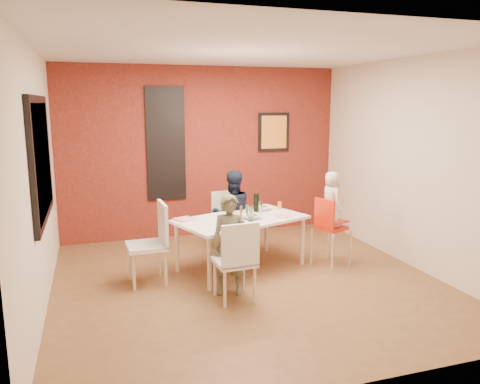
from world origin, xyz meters
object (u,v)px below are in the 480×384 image
object	(u,v)px
chair_far	(227,218)
child_far	(232,213)
dining_table	(241,222)
paper_towel_roll	(231,211)
chair_left	(154,239)
child_near	(230,245)
toddler	(331,199)
chair_near	(237,258)
wine_bottle	(256,204)
high_chair	(329,226)

from	to	relation	value
chair_far	child_far	xyz separation A→B (m)	(0.01, -0.24, 0.12)
dining_table	paper_towel_roll	size ratio (longest dim) A/B	7.65
chair_left	paper_towel_roll	bearing A→B (deg)	89.74
chair_left	child_near	xyz separation A→B (m)	(0.77, -0.61, 0.03)
child_near	dining_table	bearing A→B (deg)	82.04
child_far	toddler	distance (m)	1.40
chair_near	chair_far	bearing A→B (deg)	-105.80
chair_far	wine_bottle	world-z (taller)	wine_bottle
chair_left	child_far	world-z (taller)	child_far
child_near	wine_bottle	world-z (taller)	child_near
chair_left	toddler	size ratio (longest dim) A/B	1.35
chair_left	wine_bottle	xyz separation A→B (m)	(1.38, 0.25, 0.27)
chair_near	paper_towel_roll	xyz separation A→B (m)	(0.20, 0.89, 0.29)
dining_table	chair_near	size ratio (longest dim) A/B	2.03
child_far	chair_near	bearing A→B (deg)	68.56
toddler	paper_towel_roll	size ratio (longest dim) A/B	3.02
chair_far	paper_towel_roll	size ratio (longest dim) A/B	3.63
chair_far	child_far	size ratio (longest dim) A/B	0.71
chair_near	high_chair	distance (m)	1.65
high_chair	child_near	distance (m)	1.56
chair_far	child_far	distance (m)	0.27
chair_far	chair_left	size ratio (longest dim) A/B	0.89
high_chair	paper_towel_roll	world-z (taller)	high_chair
chair_near	wine_bottle	bearing A→B (deg)	-122.04
chair_left	high_chair	bearing A→B (deg)	83.54
toddler	paper_towel_roll	xyz separation A→B (m)	(-1.31, 0.17, -0.11)
toddler	wine_bottle	distance (m)	0.97
chair_near	chair_left	size ratio (longest dim) A/B	0.93
chair_far	child_near	world-z (taller)	child_near
child_near	wine_bottle	distance (m)	1.09
high_chair	child_near	bearing A→B (deg)	86.38
chair_far	chair_left	bearing A→B (deg)	-147.78
wine_bottle	toddler	bearing A→B (deg)	-23.04
chair_near	child_near	xyz separation A→B (m)	(-0.00, 0.24, 0.07)
chair_far	child_far	world-z (taller)	child_far
high_chair	toddler	xyz separation A→B (m)	(0.02, 0.02, 0.35)
child_far	chair_far	bearing A→B (deg)	-94.41
chair_far	toddler	size ratio (longest dim) A/B	1.20
chair_left	wine_bottle	bearing A→B (deg)	97.44
high_chair	paper_towel_roll	bearing A→B (deg)	60.66
child_near	paper_towel_roll	size ratio (longest dim) A/B	4.80
dining_table	wine_bottle	bearing A→B (deg)	24.05
child_far	wine_bottle	distance (m)	0.53
wine_bottle	high_chair	bearing A→B (deg)	-24.36
toddler	child_far	bearing A→B (deg)	49.85
child_far	toddler	size ratio (longest dim) A/B	1.68
chair_far	wine_bottle	distance (m)	0.79
chair_far	wine_bottle	size ratio (longest dim) A/B	3.06
child_near	paper_towel_roll	world-z (taller)	child_near
child_far	paper_towel_roll	distance (m)	0.71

